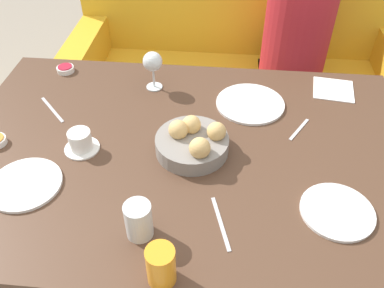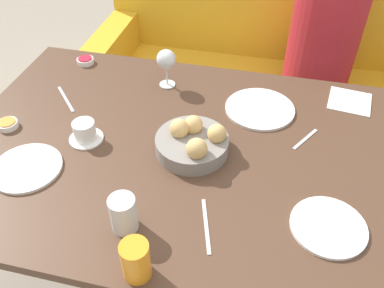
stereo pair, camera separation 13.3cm
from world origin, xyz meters
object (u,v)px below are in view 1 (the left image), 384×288
at_px(spoon_coffee, 299,129).
at_px(napkin, 333,90).
at_px(plate_near_right, 337,211).
at_px(coffee_cup, 81,142).
at_px(seated_person, 292,60).
at_px(wine_glass, 153,63).
at_px(jam_bowl_berry, 65,69).
at_px(fork_silver, 221,223).
at_px(water_tumbler, 139,220).
at_px(couch, 236,80).
at_px(plate_near_left, 25,184).
at_px(plate_far_center, 250,104).
at_px(juice_glass, 161,266).
at_px(bread_basket, 193,142).
at_px(knife_silver, 52,110).

distance_m(spoon_coffee, napkin, 0.31).
bearing_deg(plate_near_right, coffee_cup, 166.60).
distance_m(seated_person, wine_glass, 0.87).
bearing_deg(plate_near_right, wine_glass, 137.31).
height_order(jam_bowl_berry, fork_silver, jam_bowl_berry).
distance_m(water_tumbler, jam_bowl_berry, 0.91).
xyz_separation_m(couch, water_tumbler, (-0.26, -1.40, 0.46)).
xyz_separation_m(plate_near_left, plate_far_center, (0.68, 0.48, 0.00)).
height_order(plate_near_right, juice_glass, juice_glass).
height_order(plate_near_left, wine_glass, wine_glass).
bearing_deg(bread_basket, seated_person, 64.77).
bearing_deg(napkin, coffee_cup, -154.08).
relative_size(bread_basket, fork_silver, 1.32).
height_order(fork_silver, napkin, napkin).
bearing_deg(water_tumbler, plate_far_center, 63.85).
relative_size(wine_glass, knife_silver, 1.08).
distance_m(seated_person, bread_basket, 1.02).
bearing_deg(fork_silver, spoon_coffee, 59.28).
distance_m(couch, water_tumbler, 1.50).
height_order(plate_far_center, juice_glass, juice_glass).
distance_m(juice_glass, coffee_cup, 0.56).
height_order(fork_silver, knife_silver, same).
bearing_deg(napkin, knife_silver, -167.61).
xyz_separation_m(water_tumbler, coffee_cup, (-0.26, 0.31, -0.02)).
distance_m(plate_near_right, coffee_cup, 0.83).
bearing_deg(juice_glass, couch, 83.11).
relative_size(seated_person, plate_far_center, 4.93).
relative_size(bread_basket, coffee_cup, 2.06).
distance_m(juice_glass, napkin, 1.04).
relative_size(plate_near_left, jam_bowl_berry, 3.10).
bearing_deg(jam_bowl_berry, fork_silver, -46.63).
xyz_separation_m(bread_basket, juice_glass, (-0.03, -0.47, 0.02)).
bearing_deg(knife_silver, fork_silver, -35.34).
xyz_separation_m(plate_far_center, coffee_cup, (-0.56, -0.30, 0.03)).
xyz_separation_m(plate_near_right, plate_far_center, (-0.24, 0.49, 0.00)).
xyz_separation_m(juice_glass, jam_bowl_berry, (-0.55, 0.91, -0.05)).
bearing_deg(jam_bowl_berry, plate_near_left, -82.14).
bearing_deg(jam_bowl_berry, napkin, -1.64).
relative_size(juice_glass, napkin, 0.66).
bearing_deg(spoon_coffee, knife_silver, 178.25).
height_order(bread_basket, juice_glass, juice_glass).
xyz_separation_m(couch, knife_silver, (-0.70, -0.89, 0.40)).
bearing_deg(seated_person, bread_basket, -115.23).
relative_size(plate_near_right, napkin, 1.22).
bearing_deg(bread_basket, plate_far_center, 55.36).
bearing_deg(juice_glass, spoon_coffee, 57.31).
distance_m(plate_near_left, napkin, 1.18).
relative_size(couch, plate_near_right, 8.52).
distance_m(couch, plate_far_center, 0.88).
bearing_deg(napkin, plate_near_right, -98.10).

